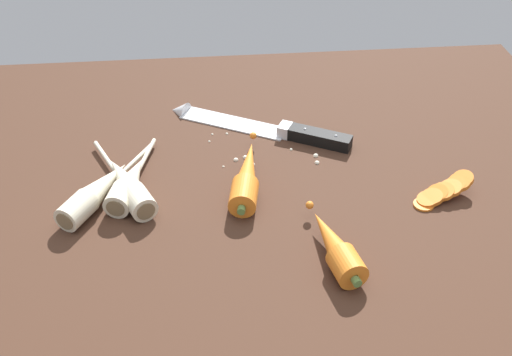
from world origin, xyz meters
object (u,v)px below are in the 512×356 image
parsnip_mid_left (129,182)px  parsnip_mid_right (127,185)px  carrot_slice_stack (444,191)px  parsnip_front (97,191)px  whole_carrot (247,176)px  chefs_knife (255,125)px  whole_carrot_second (335,247)px

parsnip_mid_left → parsnip_mid_right: (-0.22, -0.71, -0.00)cm
parsnip_mid_right → carrot_slice_stack: 48.76cm
parsnip_front → carrot_slice_stack: parsnip_front is taller
parsnip_mid_left → carrot_slice_stack: bearing=-7.0°
parsnip_front → parsnip_mid_left: bearing=21.4°
whole_carrot → carrot_slice_stack: size_ratio=2.05×
parsnip_front → carrot_slice_stack: bearing=-4.4°
parsnip_mid_right → chefs_knife: bearing=39.4°
chefs_knife → parsnip_mid_left: bearing=-141.5°
parsnip_mid_left → whole_carrot: bearing=-1.0°
parsnip_mid_right → carrot_slice_stack: (48.48, -5.19, -0.64)cm
whole_carrot_second → carrot_slice_stack: size_ratio=1.68×
parsnip_mid_left → parsnip_mid_right: 0.75cm
chefs_knife → whole_carrot_second: bearing=-77.1°
whole_carrot_second → parsnip_front: size_ratio=0.79×
whole_carrot_second → parsnip_front: whole_carrot_second is taller
whole_carrot → carrot_slice_stack: 30.53cm
whole_carrot_second → parsnip_mid_left: size_ratio=0.86×
chefs_knife → whole_carrot: 17.38cm
chefs_knife → parsnip_front: size_ratio=1.48×
chefs_knife → whole_carrot: bearing=-99.4°
parsnip_mid_left → carrot_slice_stack: size_ratio=1.94×
whole_carrot_second → parsnip_mid_left: 33.81cm
chefs_knife → parsnip_mid_left: parsnip_mid_left is taller
chefs_knife → carrot_slice_stack: bearing=-39.9°
carrot_slice_stack → parsnip_mid_right: bearing=173.9°
parsnip_front → parsnip_mid_right: same height
chefs_knife → whole_carrot_second: 35.20cm
parsnip_mid_left → carrot_slice_stack: 48.63cm
whole_carrot → parsnip_mid_left: 18.27cm
whole_carrot → carrot_slice_stack: (30.01, -5.60, -0.76)cm
chefs_knife → whole_carrot_second: (7.82, -34.29, 1.45)cm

